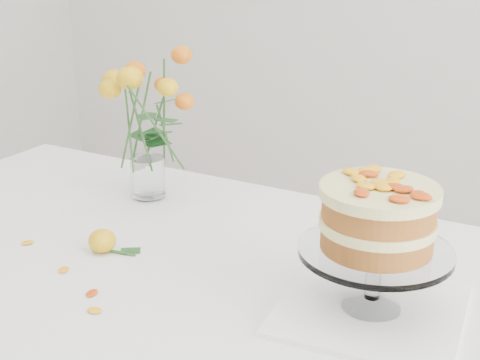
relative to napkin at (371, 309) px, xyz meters
The scene contains 10 objects.
table 0.42m from the napkin, behind, with size 1.43×0.93×0.76m.
napkin is the anchor object (origin of this frame).
cake_stand 0.15m from the napkin, 90.00° to the left, with size 0.24×0.24×0.21m.
rose_vase 0.68m from the napkin, 159.04° to the left, with size 0.28×0.28×0.38m.
loose_rose_near 0.52m from the napkin, behind, with size 0.09×0.05×0.04m.
stray_petal_a 0.54m from the napkin, 165.82° to the right, with size 0.03×0.02×0.00m, color #FFA710.
stray_petal_b 0.46m from the napkin, 157.91° to the right, with size 0.03×0.02×0.00m, color #FFA710.
stray_petal_c 0.44m from the napkin, 151.12° to the right, with size 0.03×0.02×0.00m, color #FFA710.
stray_petal_d 0.67m from the napkin, behind, with size 0.03×0.02×0.00m, color #FFA710.
stray_petal_f 0.15m from the napkin, 133.18° to the right, with size 0.03×0.02×0.00m, color #FFA710.
Camera 1 is at (0.67, -0.88, 1.32)m, focal length 50.00 mm.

